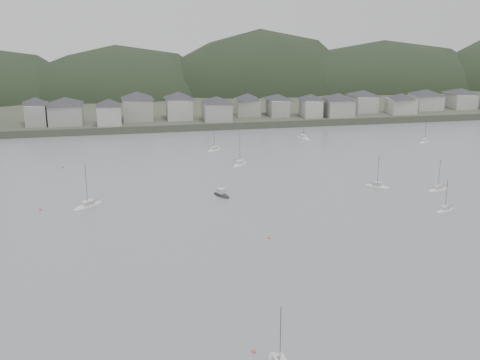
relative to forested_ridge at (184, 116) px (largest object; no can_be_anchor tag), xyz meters
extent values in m
plane|color=slate|center=(-4.83, -269.40, 11.28)|extent=(900.00, 900.00, 0.00)
cube|color=#383D2D|center=(-4.83, 25.60, 12.78)|extent=(900.00, 250.00, 3.00)
ellipsoid|color=black|center=(-37.13, 3.46, 1.32)|extent=(132.08, 90.41, 79.74)
ellipsoid|color=black|center=(45.82, 3.53, -1.39)|extent=(133.88, 88.37, 101.41)
ellipsoid|color=black|center=(121.12, -1.49, 0.97)|extent=(165.81, 81.78, 82.55)
cube|color=#98978B|center=(-69.83, -87.44, 18.58)|extent=(8.34, 12.91, 8.59)
pyramid|color=#26262B|center=(-69.83, -87.44, 24.37)|extent=(15.78, 15.78, 3.01)
cube|color=#98978B|center=(-58.15, -88.08, 18.46)|extent=(13.68, 13.35, 8.36)
pyramid|color=#26262B|center=(-58.15, -88.08, 24.11)|extent=(20.07, 20.07, 2.93)
cube|color=#9B9791|center=(-40.41, -93.38, 18.32)|extent=(9.78, 10.20, 8.08)
pyramid|color=#26262B|center=(-40.41, -93.38, 23.78)|extent=(14.83, 14.83, 2.83)
cube|color=#98978B|center=(-28.35, -83.75, 18.83)|extent=(12.59, 13.33, 9.09)
pyramid|color=#26262B|center=(-28.35, -83.75, 24.97)|extent=(19.24, 19.24, 3.18)
cube|color=#9B9791|center=(-10.58, -85.30, 18.72)|extent=(10.74, 12.17, 8.87)
pyramid|color=#26262B|center=(-10.58, -85.30, 24.70)|extent=(17.01, 17.01, 3.10)
cube|color=#98978B|center=(5.09, -91.87, 18.13)|extent=(11.63, 12.09, 7.69)
pyramid|color=#26262B|center=(5.09, -91.87, 23.32)|extent=(17.61, 17.61, 2.69)
cube|color=#98978B|center=(20.42, -83.21, 18.00)|extent=(10.37, 9.35, 7.44)
pyramid|color=#26262B|center=(20.42, -83.21, 23.03)|extent=(14.65, 14.65, 2.60)
cube|color=#98978B|center=(33.79, -85.61, 17.90)|extent=(8.24, 12.20, 7.22)
pyramid|color=#26262B|center=(33.79, -85.61, 22.77)|extent=(15.17, 15.17, 2.53)
cube|color=#9B9791|center=(47.66, -90.85, 18.02)|extent=(8.06, 10.91, 7.46)
pyramid|color=#26262B|center=(47.66, -90.85, 23.05)|extent=(14.08, 14.08, 2.61)
cube|color=#98978B|center=(59.98, -92.34, 18.12)|extent=(11.73, 11.78, 7.66)
pyramid|color=#26262B|center=(59.98, -92.34, 23.29)|extent=(17.46, 17.46, 2.68)
cube|color=#9B9791|center=(75.80, -82.49, 17.95)|extent=(10.19, 13.02, 7.33)
pyramid|color=#26262B|center=(75.80, -82.49, 22.90)|extent=(17.23, 17.23, 2.57)
cube|color=#9B9791|center=(90.71, -91.34, 17.72)|extent=(11.70, 9.81, 6.88)
pyramid|color=#26262B|center=(90.71, -91.34, 22.36)|extent=(15.97, 15.97, 2.41)
cube|color=#9B9791|center=(107.57, -82.49, 17.78)|extent=(12.83, 12.48, 7.00)
pyramid|color=#26262B|center=(107.57, -82.49, 22.51)|extent=(18.79, 18.79, 2.45)
cube|color=#9B9791|center=(125.90, -81.98, 17.77)|extent=(11.07, 13.50, 6.97)
pyramid|color=#26262B|center=(125.90, -81.98, 22.47)|extent=(18.25, 18.25, 2.44)
cube|color=beige|center=(-14.04, -271.91, 12.40)|extent=(1.95, 2.85, 0.70)
cylinder|color=#3F3F42|center=(-14.04, -271.91, 16.30)|extent=(0.12, 0.12, 9.63)
ellipsoid|color=silver|center=(-45.20, -191.22, 11.33)|extent=(9.08, 8.35, 1.87)
cube|color=beige|center=(-45.20, -191.22, 12.57)|extent=(3.83, 3.70, 0.70)
cylinder|color=#3F3F42|center=(-45.20, -191.22, 17.34)|extent=(0.12, 0.12, 11.71)
cylinder|color=#3F3F42|center=(-43.92, -192.32, 13.12)|extent=(3.28, 2.81, 0.10)
ellipsoid|color=silver|center=(-2.71, -134.78, 11.33)|extent=(6.77, 6.16, 1.39)
cube|color=beige|center=(-2.71, -134.78, 12.33)|extent=(2.85, 2.73, 0.70)
cylinder|color=#3F3F42|center=(-2.71, -134.78, 15.83)|extent=(0.12, 0.12, 8.70)
cylinder|color=#3F3F42|center=(-3.67, -133.98, 12.88)|extent=(2.47, 2.08, 0.10)
ellipsoid|color=silver|center=(2.50, -156.83, 11.33)|extent=(7.47, 8.16, 1.68)
cube|color=beige|center=(2.50, -156.83, 12.48)|extent=(3.31, 3.44, 0.70)
cylinder|color=#3F3F42|center=(2.50, -156.83, 16.74)|extent=(0.12, 0.12, 10.50)
cylinder|color=#3F3F42|center=(1.52, -155.67, 13.03)|extent=(2.51, 2.95, 0.10)
ellipsoid|color=silver|center=(45.66, -212.61, 11.33)|extent=(6.80, 4.42, 1.30)
cube|color=beige|center=(45.66, -212.61, 12.28)|extent=(2.65, 2.19, 0.70)
cylinder|color=#3F3F42|center=(45.66, -212.61, 15.55)|extent=(0.12, 0.12, 8.12)
cylinder|color=#3F3F42|center=(46.74, -213.06, 12.83)|extent=(2.74, 1.22, 0.10)
ellipsoid|color=silver|center=(37.04, -189.30, 11.33)|extent=(7.44, 6.48, 1.50)
cube|color=beige|center=(37.04, -189.30, 12.39)|extent=(3.10, 2.91, 0.70)
cylinder|color=#3F3F42|center=(37.04, -189.30, 16.19)|extent=(0.12, 0.12, 9.40)
cylinder|color=#3F3F42|center=(35.97, -190.12, 12.94)|extent=(2.75, 2.13, 0.10)
ellipsoid|color=silver|center=(52.88, -195.69, 11.33)|extent=(7.50, 4.24, 1.43)
cube|color=beige|center=(52.88, -195.69, 12.35)|extent=(2.85, 2.22, 0.70)
cylinder|color=#3F3F42|center=(52.88, -195.69, 15.95)|extent=(0.12, 0.12, 8.93)
cylinder|color=#3F3F42|center=(54.12, -196.06, 12.90)|extent=(3.11, 1.02, 0.10)
ellipsoid|color=silver|center=(79.24, -137.09, 11.33)|extent=(7.21, 6.36, 1.46)
cube|color=beige|center=(79.24, -137.09, 12.37)|extent=(3.01, 2.85, 0.70)
cylinder|color=#3F3F42|center=(79.24, -137.09, 16.06)|extent=(0.12, 0.12, 9.15)
cylinder|color=#3F3F42|center=(78.20, -136.28, 12.92)|extent=(2.65, 2.11, 0.10)
ellipsoid|color=silver|center=(35.17, -121.40, 11.33)|extent=(5.09, 8.89, 1.69)
cube|color=beige|center=(35.17, -121.40, 12.48)|extent=(2.66, 3.38, 0.70)
cylinder|color=#3F3F42|center=(35.17, -121.40, 16.78)|extent=(0.12, 0.12, 10.59)
cylinder|color=#3F3F42|center=(35.62, -119.95, 13.03)|extent=(1.22, 3.67, 0.10)
ellipsoid|color=black|center=(-8.97, -188.65, 11.33)|extent=(5.20, 7.23, 1.51)
cube|color=beige|center=(-8.97, -188.65, 12.74)|extent=(2.62, 2.68, 1.40)
cylinder|color=#3F3F42|center=(-8.97, -188.65, 13.64)|extent=(0.10, 0.10, 1.20)
sphere|color=#CF6545|center=(-57.23, -191.39, 11.43)|extent=(0.70, 0.70, 0.70)
sphere|color=#CF6545|center=(-54.99, -149.16, 11.43)|extent=(0.70, 0.70, 0.70)
sphere|color=#CF6545|center=(-3.54, -222.10, 11.43)|extent=(0.70, 0.70, 0.70)
sphere|color=#CF6545|center=(-16.91, -267.36, 11.43)|extent=(0.70, 0.70, 0.70)
camera|label=1|loc=(-34.81, -347.26, 62.92)|focal=45.23mm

